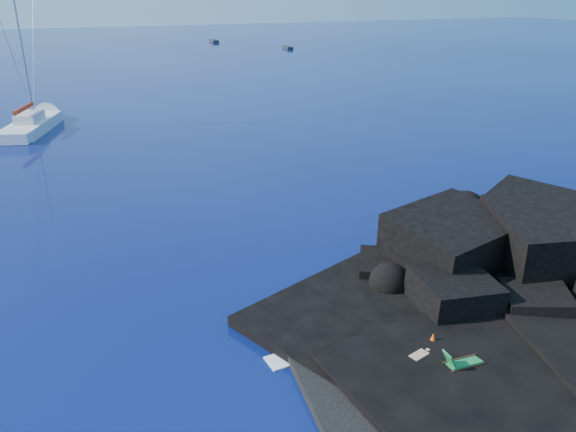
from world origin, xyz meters
The scene contains 11 objects.
ground centered at (0.00, 0.00, 0.00)m, with size 400.00×400.00×0.00m, color #03063A.
headland centered at (13.00, 3.00, 0.00)m, with size 24.00×24.00×3.60m, color black, non-canonical shape.
beach centered at (4.50, 0.50, 0.00)m, with size 8.50×6.00×0.70m, color black.
surf_foam centered at (5.00, 5.00, 0.00)m, with size 10.00×8.00×0.06m, color white, non-canonical shape.
sailboat centered at (-8.51, 44.81, 0.00)m, with size 2.94×14.00×14.68m, color white, non-canonical shape.
deck_chair centered at (5.76, -0.56, 0.84)m, with size 1.42×0.62×0.97m, color #1A7538, non-canonical shape.
towel centered at (4.60, 0.44, 0.38)m, with size 2.17×1.03×0.06m, color white.
sunbather centered at (4.60, 0.44, 0.54)m, with size 1.99×0.49×0.26m, color tan, non-canonical shape.
marker_cone centered at (5.60, 1.01, 0.63)m, with size 0.37×0.37×0.57m, color #F9520D.
distant_boat_a centered at (32.09, 128.87, 0.00)m, with size 1.44×4.64×0.62m, color #242328.
distant_boat_b centered at (42.96, 107.01, 0.00)m, with size 1.29×4.15×0.55m, color #222227.
Camera 1 is at (-5.92, -13.08, 12.66)m, focal length 35.00 mm.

